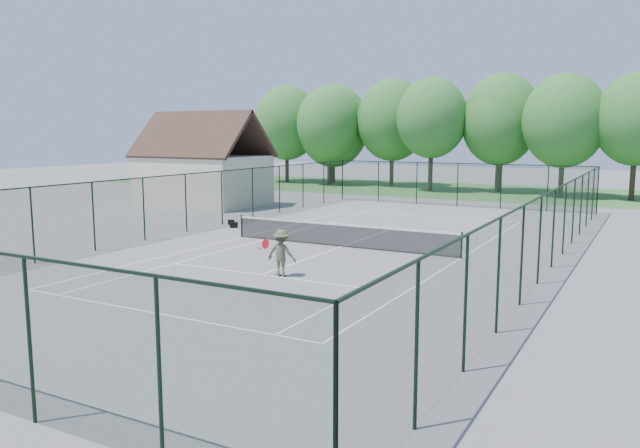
{
  "coord_description": "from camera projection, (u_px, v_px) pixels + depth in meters",
  "views": [
    {
      "loc": [
        12.45,
        -24.72,
        5.09
      ],
      "look_at": [
        0.0,
        -2.0,
        1.3
      ],
      "focal_mm": 35.0,
      "sensor_mm": 36.0,
      "label": 1
    }
  ],
  "objects": [
    {
      "name": "court_lines",
      "position": [
        341.0,
        247.0,
        28.11
      ],
      "size": [
        11.05,
        23.85,
        0.01
      ],
      "color": "white",
      "rests_on": "ground"
    },
    {
      "name": "grass_far",
      "position": [
        497.0,
        192.0,
        54.13
      ],
      "size": [
        80.0,
        16.0,
        0.01
      ],
      "primitive_type": "cube",
      "color": "#417636",
      "rests_on": "ground"
    },
    {
      "name": "tennis_net",
      "position": [
        341.0,
        234.0,
        28.02
      ],
      "size": [
        11.08,
        0.08,
        1.1
      ],
      "color": "black",
      "rests_on": "ground"
    },
    {
      "name": "sports_bag_b",
      "position": [
        234.0,
        225.0,
        33.74
      ],
      "size": [
        0.46,
        0.38,
        0.31
      ],
      "primitive_type": "cube",
      "rotation": [
        0.0,
        0.0,
        0.39
      ],
      "color": "black",
      "rests_on": "ground"
    },
    {
      "name": "tennis_player",
      "position": [
        281.0,
        253.0,
        22.22
      ],
      "size": [
        1.81,
        0.8,
        1.69
      ],
      "color": "#53563C",
      "rests_on": "ground"
    },
    {
      "name": "tree_line_far",
      "position": [
        500.0,
        122.0,
        53.27
      ],
      "size": [
        39.4,
        6.4,
        9.7
      ],
      "color": "#402E22",
      "rests_on": "ground"
    },
    {
      "name": "ground",
      "position": [
        341.0,
        247.0,
        28.11
      ],
      "size": [
        140.0,
        140.0,
        0.0
      ],
      "primitive_type": "plane",
      "color": "gray",
      "rests_on": "ground"
    },
    {
      "name": "fence_enclosure",
      "position": [
        341.0,
        213.0,
        27.88
      ],
      "size": [
        18.05,
        36.05,
        3.02
      ],
      "color": "#18341E",
      "rests_on": "ground"
    },
    {
      "name": "sports_bag_a",
      "position": [
        231.0,
        222.0,
        34.83
      ],
      "size": [
        0.39,
        0.3,
        0.28
      ],
      "primitive_type": "cube",
      "rotation": [
        0.0,
        0.0,
        -0.28
      ],
      "color": "black",
      "rests_on": "ground"
    },
    {
      "name": "utility_building",
      "position": [
        203.0,
        161.0,
        43.94
      ],
      "size": [
        8.6,
        6.27,
        6.63
      ],
      "color": "#EEE3C3",
      "rests_on": "ground"
    }
  ]
}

